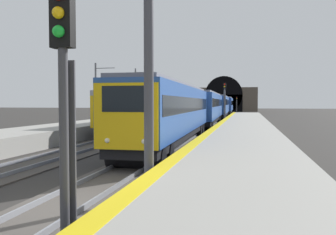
# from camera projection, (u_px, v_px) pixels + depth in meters

# --- Properties ---
(ground_plane) EXTENTS (320.00, 320.00, 0.00)m
(ground_plane) POSITION_uv_depth(u_px,v_px,m) (61.00, 210.00, 9.35)
(ground_plane) COLOR #302D2B
(platform_right) EXTENTS (112.00, 4.55, 1.04)m
(platform_right) POSITION_uv_depth(u_px,v_px,m) (235.00, 201.00, 8.32)
(platform_right) COLOR #9E9B93
(platform_right) RESTS_ON ground_plane
(platform_right_edge_strip) EXTENTS (112.00, 0.50, 0.01)m
(platform_right_edge_strip) POSITION_uv_depth(u_px,v_px,m) (152.00, 175.00, 8.74)
(platform_right_edge_strip) COLOR yellow
(platform_right_edge_strip) RESTS_ON platform_right
(track_main_line) EXTENTS (160.00, 2.63, 0.21)m
(track_main_line) POSITION_uv_depth(u_px,v_px,m) (61.00, 208.00, 9.35)
(track_main_line) COLOR #4C4742
(track_main_line) RESTS_ON ground_plane
(train_main_approaching) EXTENTS (79.55, 3.18, 4.04)m
(train_main_approaching) POSITION_uv_depth(u_px,v_px,m) (214.00, 106.00, 52.49)
(train_main_approaching) COLOR #264C99
(train_main_approaching) RESTS_ON ground_plane
(train_adjacent_platform) EXTENTS (55.81, 3.12, 4.84)m
(train_adjacent_platform) POSITION_uv_depth(u_px,v_px,m) (181.00, 106.00, 52.06)
(train_adjacent_platform) COLOR gray
(train_adjacent_platform) RESTS_ON ground_plane
(railway_signal_near) EXTENTS (0.39, 0.38, 4.81)m
(railway_signal_near) POSITION_uv_depth(u_px,v_px,m) (64.00, 98.00, 5.87)
(railway_signal_near) COLOR #38383D
(railway_signal_near) RESTS_ON ground_plane
(railway_signal_mid) EXTENTS (0.39, 0.38, 5.45)m
(railway_signal_mid) POSITION_uv_depth(u_px,v_px,m) (225.00, 100.00, 46.79)
(railway_signal_mid) COLOR #4C4C54
(railway_signal_mid) RESTS_ON ground_plane
(railway_signal_far) EXTENTS (0.39, 0.38, 4.41)m
(railway_signal_far) POSITION_uv_depth(u_px,v_px,m) (237.00, 103.00, 98.67)
(railway_signal_far) COLOR #38383D
(railway_signal_far) RESTS_ON ground_plane
(overhead_signal_gantry) EXTENTS (0.70, 9.24, 7.47)m
(overhead_signal_gantry) POSITION_uv_depth(u_px,v_px,m) (10.00, 12.00, 10.87)
(overhead_signal_gantry) COLOR #3F3F47
(overhead_signal_gantry) RESTS_ON ground_plane
(tunnel_portal) EXTENTS (2.66, 20.47, 11.46)m
(tunnel_portal) POSITION_uv_depth(u_px,v_px,m) (224.00, 99.00, 109.46)
(tunnel_portal) COLOR #51473D
(tunnel_portal) RESTS_ON ground_plane
(catenary_mast_near) EXTENTS (0.22, 2.18, 8.06)m
(catenary_mast_near) POSITION_uv_depth(u_px,v_px,m) (136.00, 94.00, 54.03)
(catenary_mast_near) COLOR #595B60
(catenary_mast_near) RESTS_ON ground_plane
(catenary_mast_far) EXTENTS (0.22, 2.42, 7.31)m
(catenary_mast_far) POSITION_uv_depth(u_px,v_px,m) (96.00, 94.00, 39.89)
(catenary_mast_far) COLOR #595B60
(catenary_mast_far) RESTS_ON ground_plane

